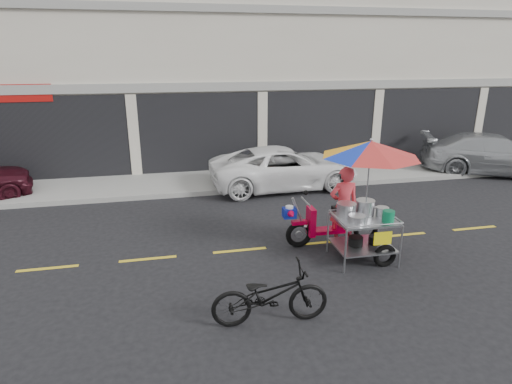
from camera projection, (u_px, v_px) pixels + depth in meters
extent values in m
plane|color=black|center=(324.00, 242.00, 9.95)|extent=(90.00, 90.00, 0.00)
cube|color=gray|center=(268.00, 176.00, 15.04)|extent=(45.00, 3.00, 0.15)
cube|color=beige|center=(242.00, 58.00, 18.47)|extent=(36.00, 8.00, 8.00)
cube|color=black|center=(262.00, 133.00, 15.52)|extent=(35.28, 0.06, 2.90)
cube|color=gray|center=(263.00, 86.00, 14.99)|extent=(36.00, 0.12, 0.30)
cube|color=gray|center=(263.00, 9.00, 14.21)|extent=(36.00, 0.12, 0.25)
cube|color=gold|center=(324.00, 242.00, 9.95)|extent=(42.00, 0.10, 0.01)
imported|color=white|center=(284.00, 168.00, 13.84)|extent=(4.87, 2.38, 1.33)
imported|color=#9DA0A4|center=(493.00, 154.00, 15.43)|extent=(5.34, 3.83, 1.44)
imported|color=black|center=(270.00, 295.00, 6.86)|extent=(1.93, 0.75, 1.00)
torus|color=black|center=(299.00, 234.00, 9.64)|extent=(0.62, 0.13, 0.62)
torus|color=black|center=(366.00, 229.00, 9.95)|extent=(0.62, 0.13, 0.62)
cylinder|color=#9EA0A5|center=(299.00, 234.00, 9.64)|extent=(0.15, 0.07, 0.15)
cylinder|color=#9EA0A5|center=(366.00, 229.00, 9.95)|extent=(0.15, 0.07, 0.15)
cube|color=#B30027|center=(299.00, 222.00, 9.55)|extent=(0.35, 0.14, 0.09)
cylinder|color=#9EA0A5|center=(300.00, 216.00, 9.50)|extent=(0.40, 0.06, 0.87)
cube|color=#B30027|center=(311.00, 222.00, 9.60)|extent=(0.14, 0.37, 0.65)
cube|color=#B30027|center=(331.00, 230.00, 9.77)|extent=(0.87, 0.32, 0.09)
cube|color=#B30027|center=(352.00, 218.00, 9.79)|extent=(0.82, 0.29, 0.43)
cube|color=black|center=(348.00, 209.00, 9.69)|extent=(0.71, 0.27, 0.11)
cylinder|color=#9EA0A5|center=(306.00, 201.00, 9.43)|extent=(0.05, 0.60, 0.04)
sphere|color=black|center=(306.00, 193.00, 9.60)|extent=(0.11, 0.11, 0.11)
cylinder|color=white|center=(305.00, 225.00, 9.60)|extent=(0.13, 0.13, 0.05)
cube|color=navy|center=(289.00, 213.00, 9.43)|extent=(0.29, 0.24, 0.22)
cylinder|color=white|center=(289.00, 207.00, 9.39)|extent=(0.18, 0.18, 0.05)
cone|color=#B30027|center=(292.00, 215.00, 9.25)|extent=(0.20, 0.24, 0.19)
torus|color=black|center=(385.00, 256.00, 8.77)|extent=(0.50, 0.12, 0.50)
cylinder|color=#9EA0A5|center=(345.00, 252.00, 8.43)|extent=(0.04, 0.04, 0.92)
cylinder|color=#9EA0A5|center=(328.00, 233.00, 9.34)|extent=(0.04, 0.04, 0.92)
cylinder|color=#9EA0A5|center=(401.00, 247.00, 8.66)|extent=(0.04, 0.04, 0.92)
cylinder|color=#9EA0A5|center=(378.00, 229.00, 9.56)|extent=(0.04, 0.04, 0.92)
cube|color=#9EA0A5|center=(362.00, 245.00, 9.04)|extent=(1.21, 0.99, 0.03)
cube|color=#9EA0A5|center=(365.00, 219.00, 8.86)|extent=(1.21, 0.99, 0.04)
cylinder|color=#9EA0A5|center=(376.00, 225.00, 8.38)|extent=(1.19, 0.05, 0.03)
cylinder|color=#9EA0A5|center=(355.00, 208.00, 9.29)|extent=(1.19, 0.05, 0.03)
cylinder|color=#9EA0A5|center=(338.00, 218.00, 8.73)|extent=(0.04, 0.97, 0.03)
cylinder|color=#9EA0A5|center=(391.00, 214.00, 8.95)|extent=(0.04, 0.97, 0.03)
cylinder|color=#9EA0A5|center=(353.00, 236.00, 9.50)|extent=(0.06, 0.81, 0.04)
cylinder|color=#9EA0A5|center=(355.00, 213.00, 9.33)|extent=(0.06, 0.81, 0.04)
cube|color=yellow|center=(383.00, 238.00, 8.47)|extent=(0.38, 0.03, 0.27)
cylinder|color=#B7B7BC|center=(346.00, 210.00, 8.95)|extent=(0.41, 0.41, 0.26)
cylinder|color=#B7B7BC|center=(365.00, 208.00, 9.05)|extent=(0.39, 0.39, 0.29)
cylinder|color=#B7B7BC|center=(382.00, 212.00, 8.95)|extent=(0.27, 0.27, 0.17)
cylinder|color=#B7B7BC|center=(357.00, 220.00, 8.60)|extent=(0.35, 0.35, 0.14)
cylinder|color=#0B6D42|center=(388.00, 216.00, 8.63)|extent=(0.24, 0.24, 0.24)
cylinder|color=black|center=(356.00, 241.00, 8.98)|extent=(0.31, 0.31, 0.19)
cylinder|color=black|center=(375.00, 240.00, 9.06)|extent=(0.26, 0.26, 0.17)
cylinder|color=#9EA0A5|center=(368.00, 180.00, 8.72)|extent=(0.03, 0.03, 1.62)
sphere|color=#9EA0A5|center=(371.00, 140.00, 8.46)|extent=(0.06, 0.06, 0.06)
imported|color=#DB3640|center=(344.00, 206.00, 9.64)|extent=(0.68, 0.45, 1.84)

